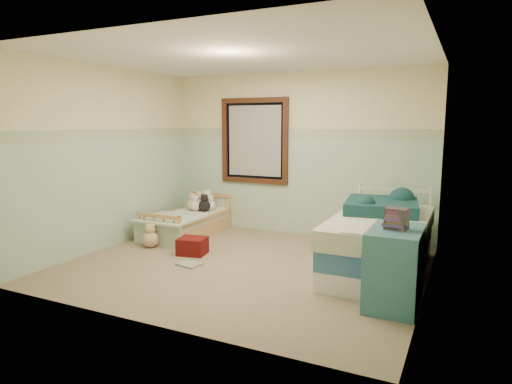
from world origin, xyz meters
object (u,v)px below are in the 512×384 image
at_px(plush_floor_cream, 164,226).
at_px(twin_bed_frame, 379,262).
at_px(toddler_bed_frame, 188,227).
at_px(dresser, 395,267).
at_px(red_pillow, 193,246).
at_px(plush_floor_tan, 151,239).
at_px(floor_book, 189,264).

distance_m(plush_floor_cream, twin_bed_frame, 3.44).
xyz_separation_m(toddler_bed_frame, dresser, (3.37, -1.50, 0.28)).
bearing_deg(twin_bed_frame, dresser, -72.04).
bearing_deg(red_pillow, twin_bed_frame, 8.63).
bearing_deg(twin_bed_frame, plush_floor_cream, 173.31).
relative_size(toddler_bed_frame, dresser, 2.05).
bearing_deg(plush_floor_tan, plush_floor_cream, 113.35).
xyz_separation_m(toddler_bed_frame, plush_floor_tan, (-0.03, -0.90, 0.02)).
bearing_deg(toddler_bed_frame, dresser, -23.99).
xyz_separation_m(plush_floor_tan, dresser, (3.40, -0.60, 0.26)).
relative_size(toddler_bed_frame, twin_bed_frame, 0.78).
bearing_deg(plush_floor_tan, floor_book, -24.96).
distance_m(red_pillow, floor_book, 0.49).
xyz_separation_m(twin_bed_frame, red_pillow, (-2.37, -0.36, 0.00)).
bearing_deg(red_pillow, plush_floor_cream, 143.75).
height_order(toddler_bed_frame, plush_floor_cream, plush_floor_cream).
bearing_deg(plush_floor_cream, red_pillow, -36.25).
height_order(red_pillow, floor_book, red_pillow).
bearing_deg(toddler_bed_frame, plush_floor_cream, -155.57).
height_order(toddler_bed_frame, floor_book, toddler_bed_frame).
xyz_separation_m(toddler_bed_frame, floor_book, (0.92, -1.34, -0.09)).
bearing_deg(plush_floor_tan, red_pillow, -1.75).
relative_size(plush_floor_cream, dresser, 0.31).
distance_m(plush_floor_tan, dresser, 3.46).
distance_m(toddler_bed_frame, dresser, 3.70).
bearing_deg(floor_book, plush_floor_cream, 148.67).
relative_size(twin_bed_frame, dresser, 2.62).
relative_size(toddler_bed_frame, red_pillow, 4.30).
bearing_deg(plush_floor_tan, toddler_bed_frame, 88.21).
height_order(plush_floor_tan, dresser, dresser).
bearing_deg(twin_bed_frame, red_pillow, -171.37).
xyz_separation_m(twin_bed_frame, floor_book, (-2.15, -0.78, -0.10)).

